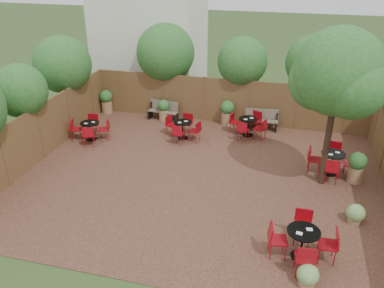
# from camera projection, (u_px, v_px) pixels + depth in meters

# --- Properties ---
(ground) EXTENTS (80.00, 80.00, 0.00)m
(ground) POSITION_uv_depth(u_px,v_px,m) (200.00, 178.00, 13.59)
(ground) COLOR #354F23
(ground) RESTS_ON ground
(courtyard_paving) EXTENTS (12.00, 10.00, 0.02)m
(courtyard_paving) POSITION_uv_depth(u_px,v_px,m) (200.00, 178.00, 13.59)
(courtyard_paving) COLOR #311B14
(courtyard_paving) RESTS_ON ground
(fence_back) EXTENTS (12.00, 0.08, 2.00)m
(fence_back) POSITION_uv_depth(u_px,v_px,m) (227.00, 101.00, 17.49)
(fence_back) COLOR brown
(fence_back) RESTS_ON ground
(fence_left) EXTENTS (0.08, 10.00, 2.00)m
(fence_left) POSITION_uv_depth(u_px,v_px,m) (40.00, 133.00, 14.49)
(fence_left) COLOR brown
(fence_left) RESTS_ON ground
(neighbour_building) EXTENTS (5.00, 4.00, 8.00)m
(neighbour_building) POSITION_uv_depth(u_px,v_px,m) (150.00, 16.00, 19.77)
(neighbour_building) COLOR silver
(neighbour_building) RESTS_ON ground
(overhang_foliage) EXTENTS (15.60, 10.80, 2.63)m
(overhang_foliage) POSITION_uv_depth(u_px,v_px,m) (163.00, 73.00, 15.39)
(overhang_foliage) COLOR #245E1E
(overhang_foliage) RESTS_ON ground
(courtyard_tree) EXTENTS (2.79, 2.69, 5.10)m
(courtyard_tree) POSITION_uv_depth(u_px,v_px,m) (338.00, 77.00, 11.68)
(courtyard_tree) COLOR black
(courtyard_tree) RESTS_ON courtyard_paving
(park_bench_left) EXTENTS (1.41, 0.61, 0.84)m
(park_bench_left) POSITION_uv_depth(u_px,v_px,m) (163.00, 110.00, 18.03)
(park_bench_left) COLOR brown
(park_bench_left) RESTS_ON courtyard_paving
(park_bench_right) EXTENTS (1.45, 0.60, 0.87)m
(park_bench_right) POSITION_uv_depth(u_px,v_px,m) (261.00, 119.00, 17.04)
(park_bench_right) COLOR brown
(park_bench_right) RESTS_ON courtyard_paving
(bistro_tables) EXTENTS (10.90, 8.56, 0.93)m
(bistro_tables) POSITION_uv_depth(u_px,v_px,m) (230.00, 154.00, 14.16)
(bistro_tables) COLOR black
(bistro_tables) RESTS_ON courtyard_paving
(planters) EXTENTS (11.28, 4.26, 1.11)m
(planters) POSITION_uv_depth(u_px,v_px,m) (203.00, 119.00, 16.74)
(planters) COLOR #966D4B
(planters) RESTS_ON courtyard_paving
(low_shrubs) EXTENTS (2.29, 3.92, 0.62)m
(low_shrubs) POSITION_uv_depth(u_px,v_px,m) (356.00, 266.00, 9.41)
(low_shrubs) COLOR #966D4B
(low_shrubs) RESTS_ON courtyard_paving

